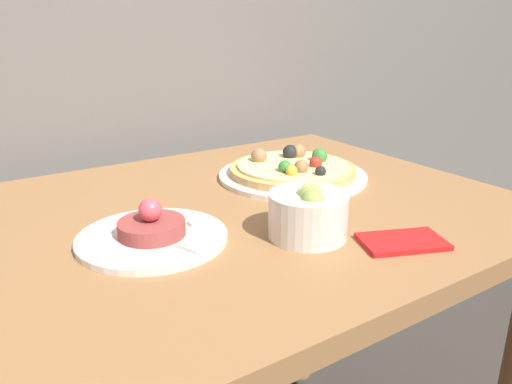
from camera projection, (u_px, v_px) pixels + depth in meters
dining_table at (224, 272)px, 0.93m from camera, size 1.06×0.78×0.79m
pizza_plate at (293, 170)px, 1.06m from camera, size 0.31×0.31×0.06m
tartare_plate at (152, 233)px, 0.76m from camera, size 0.23×0.23×0.07m
small_bowl at (308, 212)px, 0.76m from camera, size 0.12×0.12×0.08m
napkin at (402, 242)px, 0.75m from camera, size 0.14×0.12×0.01m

